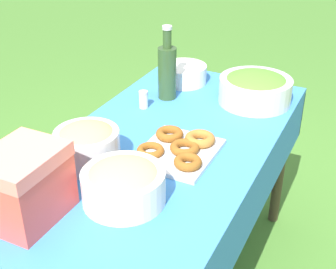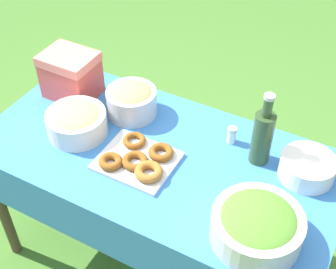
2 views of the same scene
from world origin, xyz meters
TOP-DOWN VIEW (x-y plane):
  - picnic_table at (0.00, 0.00)m, footprint 1.47×0.74m
  - salad_bowl at (0.49, -0.20)m, footprint 0.31×0.31m
  - pasta_bowl at (-0.36, -0.05)m, footprint 0.25×0.25m
  - donut_platter at (-0.04, -0.09)m, footprint 0.30×0.27m
  - plate_stack at (0.55, 0.17)m, footprint 0.21×0.21m
  - olive_oil_bottle at (0.37, 0.16)m, footprint 0.08×0.08m
  - bread_bowl at (-0.23, 0.17)m, footprint 0.22×0.22m
  - cooler_box at (-0.54, 0.16)m, footprint 0.23×0.19m
  - salt_shaker at (0.23, 0.21)m, footprint 0.04×0.04m

SIDE VIEW (x-z plane):
  - picnic_table at x=0.00m, z-range 0.27..1.01m
  - donut_platter at x=-0.04m, z-range 0.74..0.79m
  - salt_shaker at x=0.23m, z-range 0.74..0.82m
  - plate_stack at x=0.55m, z-range 0.74..0.83m
  - pasta_bowl at x=-0.36m, z-range 0.75..0.87m
  - salad_bowl at x=0.49m, z-range 0.75..0.88m
  - bread_bowl at x=-0.23m, z-range 0.75..0.89m
  - cooler_box at x=-0.54m, z-range 0.74..0.96m
  - olive_oil_bottle at x=0.37m, z-range 0.71..1.03m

